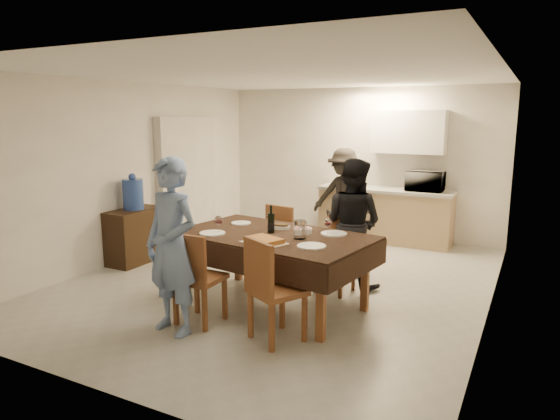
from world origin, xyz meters
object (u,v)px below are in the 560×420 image
at_px(wine_bottle, 271,219).
at_px(person_kitchen, 344,196).
at_px(microwave, 425,181).
at_px(person_far, 352,223).
at_px(person_near, 172,246).
at_px(dining_table, 273,238).
at_px(water_jug, 133,194).
at_px(savoury_tart, 264,240).
at_px(console, 135,236).
at_px(water_pitcher, 300,230).

bearing_deg(wine_bottle, person_kitchen, 94.80).
relative_size(wine_bottle, microwave, 0.54).
height_order(person_far, person_kitchen, person_far).
bearing_deg(person_near, dining_table, 71.13).
relative_size(water_jug, savoury_tart, 1.02).
xyz_separation_m(water_jug, microwave, (3.52, 2.90, 0.07)).
bearing_deg(savoury_tart, person_near, -134.13).
distance_m(wine_bottle, person_kitchen, 3.00).
xyz_separation_m(console, water_jug, (0.00, 0.00, 0.61)).
bearing_deg(microwave, water_jug, 39.51).
relative_size(savoury_tart, person_far, 0.27).
distance_m(console, water_jug, 0.61).
relative_size(water_jug, wine_bottle, 1.40).
bearing_deg(console, person_kitchen, 46.93).
distance_m(console, person_far, 3.21).
height_order(water_jug, person_far, person_far).
height_order(water_pitcher, person_kitchen, person_kitchen).
height_order(water_jug, person_near, person_near).
bearing_deg(person_near, microwave, 80.72).
height_order(dining_table, person_near, person_near).
bearing_deg(person_kitchen, person_near, -93.50).
relative_size(microwave, person_near, 0.33).
distance_m(microwave, person_kitchen, 1.34).
bearing_deg(console, water_jug, 90.00).
bearing_deg(water_jug, water_pitcher, -12.04).
bearing_deg(water_jug, dining_table, -12.56).
bearing_deg(console, microwave, 39.51).
bearing_deg(person_near, person_far, 71.13).
bearing_deg(water_pitcher, person_near, -131.99).
distance_m(water_pitcher, person_near, 1.35).
bearing_deg(water_pitcher, person_kitchen, 101.91).
height_order(water_jug, water_pitcher, water_jug).
height_order(dining_table, console, dining_table).
bearing_deg(wine_bottle, person_near, -114.44).
relative_size(dining_table, water_pitcher, 11.44).
distance_m(wine_bottle, microwave, 3.57).
relative_size(water_jug, person_near, 0.25).
height_order(dining_table, water_jug, water_jug).
relative_size(console, person_far, 0.53).
xyz_separation_m(water_jug, water_pitcher, (2.94, -0.63, -0.07)).
bearing_deg(person_far, microwave, -88.46).
bearing_deg(person_kitchen, console, -133.07).
distance_m(console, water_pitcher, 3.06).
height_order(console, person_kitchen, person_kitchen).
distance_m(wine_bottle, water_pitcher, 0.42).
distance_m(water_pitcher, savoury_tart, 0.42).
distance_m(savoury_tart, microwave, 3.96).
relative_size(dining_table, console, 2.69).
height_order(microwave, person_near, person_near).
xyz_separation_m(dining_table, savoury_tart, (0.10, -0.38, 0.07)).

